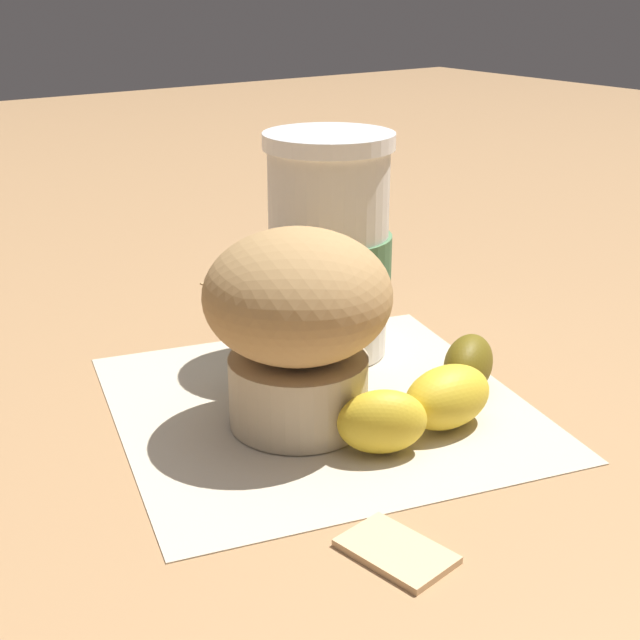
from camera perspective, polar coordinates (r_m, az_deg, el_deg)
ground_plane at (r=0.54m, az=-0.00°, el=-5.56°), size 3.00×3.00×0.00m
paper_napkin at (r=0.54m, az=-0.00°, el=-5.49°), size 0.29×0.29×0.00m
coffee_cup at (r=0.59m, az=0.55°, el=4.43°), size 0.08×0.08×0.15m
muffin at (r=0.49m, az=-1.43°, el=0.07°), size 0.10×0.10×0.11m
banana at (r=0.51m, az=7.45°, el=-4.69°), size 0.08×0.15×0.04m
sugar_packet at (r=0.41m, az=4.92°, el=-14.34°), size 0.05×0.04×0.01m
wooden_stirrer at (r=0.71m, az=-4.97°, el=1.37°), size 0.11×0.02×0.00m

